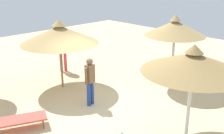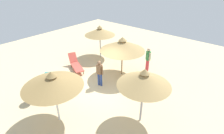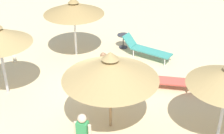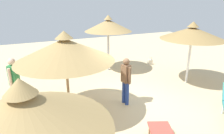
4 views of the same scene
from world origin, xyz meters
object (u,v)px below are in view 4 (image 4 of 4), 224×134
object	(u,v)px
parasol_umbrella_front	(108,25)
parasol_umbrella_far_right	(24,113)
person_standing_center	(126,79)
handbag	(150,62)
parasol_umbrella_near_left	(192,33)
parasol_umbrella_edge	(65,50)
person_standing_far_left	(14,80)

from	to	relation	value
parasol_umbrella_front	parasol_umbrella_far_right	bearing A→B (deg)	148.09
parasol_umbrella_far_right	person_standing_center	distance (m)	4.38
handbag	parasol_umbrella_near_left	bearing A→B (deg)	-179.71
parasol_umbrella_far_right	parasol_umbrella_front	world-z (taller)	parasol_umbrella_front
parasol_umbrella_far_right	person_standing_center	size ratio (longest dim) A/B	1.56
parasol_umbrella_edge	parasol_umbrella_near_left	bearing A→B (deg)	-86.10
parasol_umbrella_near_left	parasol_umbrella_far_right	bearing A→B (deg)	118.37
parasol_umbrella_far_right	parasol_umbrella_front	xyz separation A→B (m)	(6.32, -3.94, 0.19)
person_standing_center	handbag	xyz separation A→B (m)	(3.23, -3.29, -0.77)
parasol_umbrella_front	person_standing_far_left	size ratio (longest dim) A/B	1.59
parasol_umbrella_near_left	person_standing_far_left	distance (m)	6.81
parasol_umbrella_near_left	person_standing_far_left	world-z (taller)	parasol_umbrella_near_left
parasol_umbrella_far_right	parasol_umbrella_near_left	bearing A→B (deg)	-61.63
parasol_umbrella_far_right	parasol_umbrella_front	bearing A→B (deg)	-31.91
parasol_umbrella_far_right	parasol_umbrella_front	size ratio (longest dim) A/B	0.93
person_standing_far_left	person_standing_center	distance (m)	3.60
parasol_umbrella_far_right	person_standing_far_left	size ratio (longest dim) A/B	1.48
parasol_umbrella_front	handbag	world-z (taller)	parasol_umbrella_front
parasol_umbrella_near_left	person_standing_center	xyz separation A→B (m)	(-0.54, 3.30, -1.22)
parasol_umbrella_near_left	parasol_umbrella_front	bearing A→B (deg)	40.33
parasol_umbrella_far_right	person_standing_far_left	xyz separation A→B (m)	(4.16, 0.29, -1.07)
parasol_umbrella_front	person_standing_center	xyz separation A→B (m)	(-3.42, 0.86, -1.32)
parasol_umbrella_far_right	person_standing_far_left	distance (m)	4.31
parasol_umbrella_far_right	person_standing_far_left	bearing A→B (deg)	4.03
person_standing_far_left	handbag	bearing A→B (deg)	-73.54
parasol_umbrella_front	person_standing_center	distance (m)	3.77
parasol_umbrella_near_left	person_standing_far_left	bearing A→B (deg)	83.86
parasol_umbrella_near_left	parasol_umbrella_edge	bearing A→B (deg)	93.90
parasol_umbrella_edge	person_standing_center	xyz separation A→B (m)	(-0.19, -1.90, -1.15)
parasol_umbrella_near_left	person_standing_center	world-z (taller)	parasol_umbrella_near_left
parasol_umbrella_front	person_standing_far_left	xyz separation A→B (m)	(-2.16, 4.23, -1.26)
person_standing_center	handbag	distance (m)	4.67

